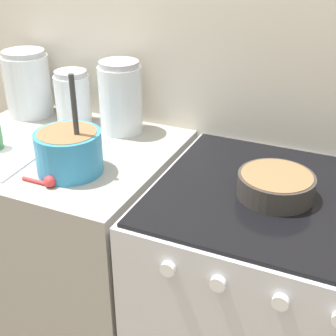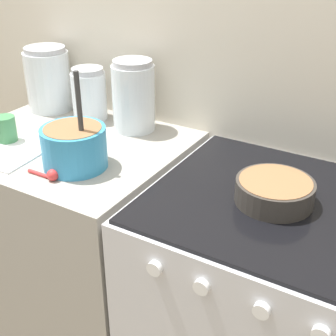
# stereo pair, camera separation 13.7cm
# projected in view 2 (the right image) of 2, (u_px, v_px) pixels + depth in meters

# --- Properties ---
(wall_back) EXTENTS (4.59, 0.05, 2.40)m
(wall_back) POSITION_uv_depth(u_px,v_px,m) (215.00, 61.00, 1.63)
(wall_back) COLOR beige
(wall_back) RESTS_ON ground_plane
(countertop_cabinet) EXTENTS (0.80, 0.66, 0.94)m
(countertop_cabinet) POSITION_uv_depth(u_px,v_px,m) (78.00, 248.00, 1.88)
(countertop_cabinet) COLOR #9E998E
(countertop_cabinet) RESTS_ON ground_plane
(stove) EXTENTS (0.75, 0.68, 0.94)m
(stove) POSITION_uv_depth(u_px,v_px,m) (266.00, 325.00, 1.52)
(stove) COLOR silver
(stove) RESTS_ON ground_plane
(mixing_bowl) EXTENTS (0.20, 0.20, 0.32)m
(mixing_bowl) POSITION_uv_depth(u_px,v_px,m) (74.00, 145.00, 1.46)
(mixing_bowl) COLOR #338CBF
(mixing_bowl) RESTS_ON countertop_cabinet
(baking_pan) EXTENTS (0.22, 0.22, 0.07)m
(baking_pan) POSITION_uv_depth(u_px,v_px,m) (275.00, 191.00, 1.28)
(baking_pan) COLOR #38332D
(baking_pan) RESTS_ON stove
(storage_jar_left) EXTENTS (0.18, 0.18, 0.26)m
(storage_jar_left) POSITION_uv_depth(u_px,v_px,m) (49.00, 83.00, 1.90)
(storage_jar_left) COLOR silver
(storage_jar_left) RESTS_ON countertop_cabinet
(storage_jar_middle) EXTENTS (0.13, 0.13, 0.20)m
(storage_jar_middle) POSITION_uv_depth(u_px,v_px,m) (89.00, 97.00, 1.82)
(storage_jar_middle) COLOR silver
(storage_jar_middle) RESTS_ON countertop_cabinet
(storage_jar_right) EXTENTS (0.16, 0.16, 0.26)m
(storage_jar_right) POSITION_uv_depth(u_px,v_px,m) (134.00, 100.00, 1.71)
(storage_jar_right) COLOR silver
(storage_jar_right) RESTS_ON countertop_cabinet
(tin_can) EXTENTS (0.07, 0.07, 0.10)m
(tin_can) POSITION_uv_depth(u_px,v_px,m) (6.00, 129.00, 1.63)
(tin_can) COLOR #3F7F4C
(tin_can) RESTS_ON countertop_cabinet
(recipe_page) EXTENTS (0.20, 0.30, 0.01)m
(recipe_page) POSITION_uv_depth(u_px,v_px,m) (18.00, 150.00, 1.59)
(recipe_page) COLOR white
(recipe_page) RESTS_ON countertop_cabinet
(measuring_spoon) EXTENTS (0.12, 0.04, 0.04)m
(measuring_spoon) POSITION_uv_depth(u_px,v_px,m) (50.00, 175.00, 1.41)
(measuring_spoon) COLOR red
(measuring_spoon) RESTS_ON countertop_cabinet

